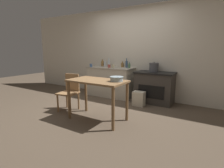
{
  "coord_description": "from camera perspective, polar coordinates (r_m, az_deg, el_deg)",
  "views": [
    {
      "loc": [
        2.16,
        -3.08,
        1.38
      ],
      "look_at": [
        0.0,
        0.42,
        0.56
      ],
      "focal_mm": 28.0,
      "sensor_mm": 36.0,
      "label": 1
    }
  ],
  "objects": [
    {
      "name": "stock_pot",
      "position": [
        4.69,
        13.5,
        5.38
      ],
      "size": [
        0.25,
        0.25,
        0.25
      ],
      "color": "#4C4C51",
      "rests_on": "stove"
    },
    {
      "name": "chair",
      "position": [
        4.11,
        -13.64,
        -2.23
      ],
      "size": [
        0.46,
        0.46,
        0.83
      ],
      "rotation": [
        0.0,
        0.0,
        0.16
      ],
      "color": "#997047",
      "rests_on": "ground_plane"
    },
    {
      "name": "counter_cabinet",
      "position": [
        5.21,
        -0.45,
        0.78
      ],
      "size": [
        1.38,
        0.61,
        0.86
      ],
      "color": "beige",
      "rests_on": "ground_plane"
    },
    {
      "name": "cup_mid_right",
      "position": [
        5.31,
        -6.87,
        6.08
      ],
      "size": [
        0.08,
        0.08,
        0.09
      ],
      "primitive_type": "cylinder",
      "color": "#4C6B99",
      "rests_on": "counter_cabinet"
    },
    {
      "name": "bottle_left",
      "position": [
        5.1,
        4.77,
        6.55
      ],
      "size": [
        0.07,
        0.07,
        0.27
      ],
      "color": "#3D5675",
      "rests_on": "counter_cabinet"
    },
    {
      "name": "bottle_center_right",
      "position": [
        5.39,
        -2.28,
        6.59
      ],
      "size": [
        0.07,
        0.07,
        0.21
      ],
      "color": "silver",
      "rests_on": "counter_cabinet"
    },
    {
      "name": "mixing_bowl_large",
      "position": [
        3.22,
        1.51,
        1.76
      ],
      "size": [
        0.25,
        0.25,
        0.09
      ],
      "color": "#93A8B2",
      "rests_on": "work_table"
    },
    {
      "name": "bottle_center_left",
      "position": [
        5.33,
        -1.04,
        6.75
      ],
      "size": [
        0.08,
        0.08,
        0.26
      ],
      "color": "silver",
      "rests_on": "counter_cabinet"
    },
    {
      "name": "stove",
      "position": [
        4.68,
        13.7,
        -1.07
      ],
      "size": [
        0.98,
        0.58,
        0.81
      ],
      "color": "#38332D",
      "rests_on": "ground_plane"
    },
    {
      "name": "ground_plane",
      "position": [
        4.01,
        -3.18,
        -8.88
      ],
      "size": [
        14.0,
        14.0,
        0.0
      ],
      "primitive_type": "plane",
      "color": "brown"
    },
    {
      "name": "bottle_mid_left",
      "position": [
        5.54,
        -3.15,
        6.71
      ],
      "size": [
        0.08,
        0.08,
        0.21
      ],
      "color": "olive",
      "rests_on": "counter_cabinet"
    },
    {
      "name": "cup_right",
      "position": [
        4.99,
        0.35,
        5.87
      ],
      "size": [
        0.08,
        0.08,
        0.1
      ],
      "primitive_type": "cylinder",
      "color": "beige",
      "rests_on": "counter_cabinet"
    },
    {
      "name": "cup_far_right",
      "position": [
        5.06,
        -0.95,
        5.89
      ],
      "size": [
        0.08,
        0.08,
        0.09
      ],
      "primitive_type": "cylinder",
      "color": "#B74C42",
      "rests_on": "counter_cabinet"
    },
    {
      "name": "wall_back",
      "position": [
        5.15,
        6.96,
        10.01
      ],
      "size": [
        8.0,
        0.07,
        2.55
      ],
      "color": "beige",
      "rests_on": "ground_plane"
    },
    {
      "name": "flour_sack",
      "position": [
        4.39,
        8.75,
        -4.75
      ],
      "size": [
        0.29,
        0.2,
        0.36
      ],
      "primitive_type": "cube",
      "color": "beige",
      "rests_on": "ground_plane"
    },
    {
      "name": "bottle_center",
      "position": [
        4.94,
        5.6,
        5.95
      ],
      "size": [
        0.06,
        0.06,
        0.17
      ],
      "color": "#517F5B",
      "rests_on": "counter_cabinet"
    },
    {
      "name": "bottle_far_left",
      "position": [
        5.21,
        3.4,
        6.25
      ],
      "size": [
        0.08,
        0.08,
        0.17
      ],
      "color": "olive",
      "rests_on": "counter_cabinet"
    },
    {
      "name": "work_table",
      "position": [
        3.39,
        -4.8,
        -0.89
      ],
      "size": [
        1.13,
        0.61,
        0.8
      ],
      "color": "olive",
      "rests_on": "ground_plane"
    }
  ]
}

